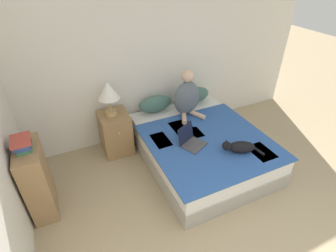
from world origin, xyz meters
The scene contains 11 objects.
wall_back centered at (0.00, 3.42, 1.27)m, with size 5.11×0.05×2.55m.
bed centered at (0.20, 2.39, 0.23)m, with size 1.55×1.92×0.47m.
pillow_near centered at (-0.14, 3.21, 0.60)m, with size 0.53×0.22×0.26m.
pillow_far centered at (0.54, 3.21, 0.60)m, with size 0.53×0.22×0.26m.
person_sitting centered at (0.25, 2.94, 0.76)m, with size 0.40×0.39×0.71m.
cat_tabby centered at (0.40, 1.86, 0.55)m, with size 0.46×0.32×0.17m.
laptop_open centered at (-0.05, 2.25, 0.52)m, with size 0.39×0.38×0.25m.
nightstand centered at (-0.83, 3.12, 0.32)m, with size 0.41×0.47×0.63m.
table_lamp centered at (-0.85, 3.13, 0.99)m, with size 0.30×0.30×0.50m.
bookshelf centered at (-1.90, 2.43, 0.44)m, with size 0.25×0.56×0.88m.
book_stack_top centered at (-1.91, 2.43, 0.95)m, with size 0.19×0.25×0.13m.
Camera 1 is at (-1.46, -0.06, 2.55)m, focal length 28.00 mm.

